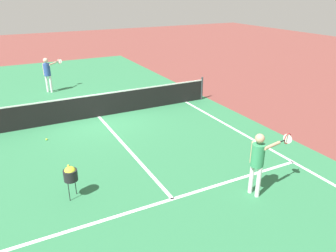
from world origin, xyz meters
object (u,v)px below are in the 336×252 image
player_near (258,158)px  ball_hopper (70,174)px  tennis_ball_near_net (47,139)px  tennis_ball_mid_court (68,166)px  net (98,105)px  player_far (47,71)px

player_near → ball_hopper: (-4.12, 1.97, -0.37)m
ball_hopper → tennis_ball_near_net: ball_hopper is taller
tennis_ball_near_net → tennis_ball_mid_court: bearing=-82.7°
net → tennis_ball_near_net: size_ratio=151.62×
net → player_near: player_near is taller
player_near → tennis_ball_near_net: 7.21m
player_far → tennis_ball_near_net: bearing=-100.3°
ball_hopper → net: bearing=67.3°
tennis_ball_near_net → ball_hopper: bearing=-88.9°
tennis_ball_near_net → player_near: bearing=-54.1°
net → tennis_ball_mid_court: (-1.96, -3.57, -0.46)m
net → player_near: bearing=-74.8°
player_near → player_far: (-3.12, 11.67, 0.03)m
tennis_ball_near_net → tennis_ball_mid_court: size_ratio=1.00×
player_far → tennis_ball_near_net: 6.08m
net → player_far: bearing=104.6°
net → tennis_ball_near_net: 2.67m
tennis_ball_near_net → tennis_ball_mid_court: same height
ball_hopper → player_near: bearing=-25.5°
net → tennis_ball_mid_court: net is taller
player_far → net: bearing=-75.4°
net → tennis_ball_near_net: (-2.24, -1.38, -0.46)m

